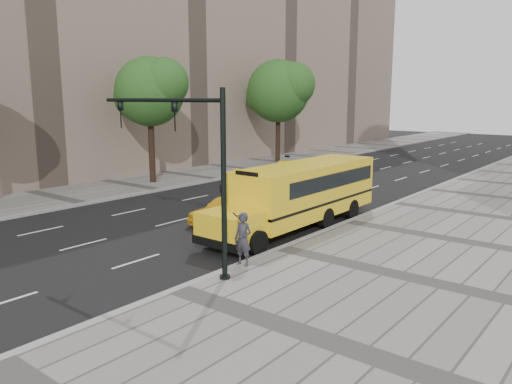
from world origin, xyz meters
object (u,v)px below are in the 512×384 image
Objects in this scene: taxi_near at (227,209)px; school_bus at (303,190)px; tree_b at (150,91)px; tree_c at (279,91)px; taxi_far at (287,170)px; pedestrian at (243,239)px; traffic_signal at (193,158)px.

school_bus is at bearing 34.98° from taxi_near.
tree_b is at bearing 161.99° from taxi_near.
tree_c is 11.17m from taxi_far.
pedestrian is at bearing -30.56° from tree_b.
tree_c is 24.27m from school_bus.
school_bus is 2.83× the size of taxi_near.
taxi_far is (6.01, -7.18, -6.09)m from tree_c.
school_bus is 1.81× the size of traffic_signal.
taxi_near is (11.62, -20.33, -6.06)m from tree_c.
tree_c is at bearing 120.56° from traffic_signal.
tree_b is 1.39× the size of traffic_signal.
tree_b is 16.01m from school_bus.
school_bus is 8.25m from traffic_signal.
traffic_signal reaches higher than taxi_far.
traffic_signal reaches higher than school_bus.
taxi_far is 2.09× the size of pedestrian.
traffic_signal is (15.58, -26.39, -2.66)m from tree_c.
taxi_far is at bearing 117.33° from pedestrian.
tree_b reaches higher than taxi_near.
tree_b is at bearing 167.38° from school_bus.
tree_b is 11.62m from taxi_far.
tree_c is 0.83× the size of school_bus.
taxi_far is at bearing 116.48° from traffic_signal.
tree_b reaches higher than pedestrian.
taxi_near is 2.12× the size of pedestrian.
tree_c reaches higher than taxi_near.
tree_c is 2.35× the size of taxi_near.
taxi_far is at bearing 52.97° from tree_b.
tree_c reaches higher than school_bus.
tree_b is 0.77× the size of school_bus.
school_bus is at bearing 101.38° from pedestrian.
tree_c reaches higher than taxi_far.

